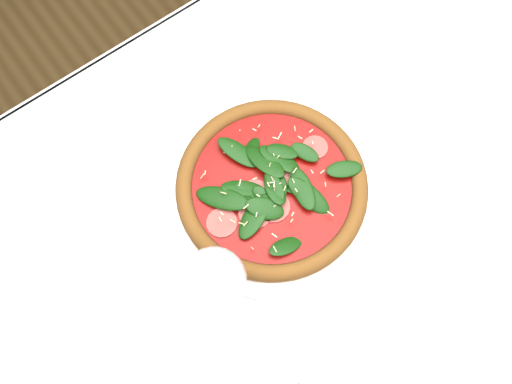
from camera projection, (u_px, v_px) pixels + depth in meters
ground at (293, 294)px, 1.51m from camera, size 6.00×6.00×0.00m
dining_table at (319, 225)px, 0.90m from camera, size 1.21×0.81×0.75m
plate at (272, 190)px, 0.81m from camera, size 0.31×0.31×0.01m
pizza at (272, 185)px, 0.79m from camera, size 0.30×0.30×0.03m
wine_glass at (215, 281)px, 0.64m from camera, size 0.07×0.07×0.18m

